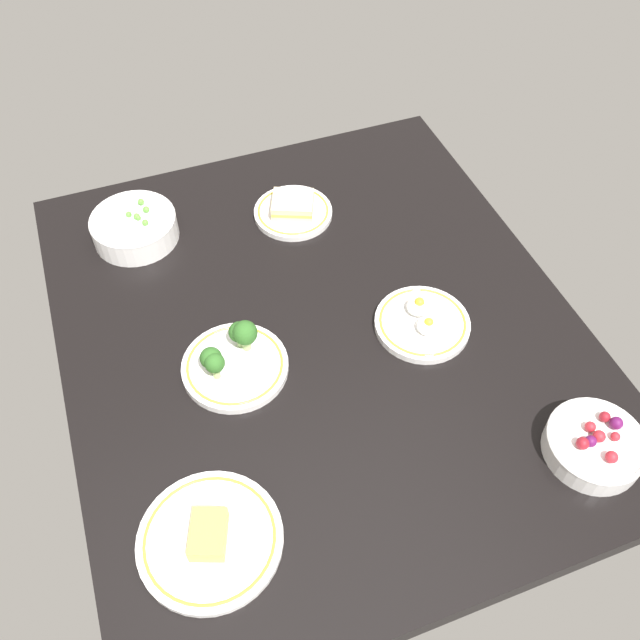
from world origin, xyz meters
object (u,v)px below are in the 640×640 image
(plate_sandwich, at_px, (293,210))
(plate_eggs, at_px, (422,322))
(plate_broccoli, at_px, (234,360))
(bowl_peas, at_px, (135,227))
(plate_cheese, at_px, (210,539))
(bowl_berries, at_px, (594,444))

(plate_sandwich, height_order, plate_eggs, plate_eggs)
(plate_broccoli, bearing_deg, plate_sandwich, 146.50)
(bowl_peas, height_order, plate_cheese, bowl_peas)
(plate_broccoli, xyz_separation_m, bowl_peas, (-0.40, -0.10, 0.01))
(plate_eggs, bearing_deg, bowl_berries, 23.17)
(plate_broccoli, distance_m, plate_cheese, 0.32)
(plate_sandwich, distance_m, bowl_berries, 0.77)
(bowl_peas, xyz_separation_m, plate_eggs, (0.43, 0.46, -0.02))
(bowl_peas, xyz_separation_m, bowl_berries, (0.77, 0.61, -0.01))
(plate_eggs, height_order, plate_cheese, plate_eggs)
(plate_sandwich, bearing_deg, plate_eggs, 18.54)
(plate_sandwich, height_order, plate_broccoli, plate_broccoli)
(plate_cheese, bearing_deg, bowl_berries, 83.54)
(plate_sandwich, relative_size, plate_broccoli, 0.89)
(plate_eggs, xyz_separation_m, bowl_berries, (0.34, 0.14, 0.01))
(bowl_peas, distance_m, bowl_berries, 0.98)
(bowl_peas, bearing_deg, plate_broccoli, 14.34)
(plate_sandwich, relative_size, plate_cheese, 0.77)
(plate_sandwich, relative_size, plate_eggs, 0.94)
(plate_eggs, relative_size, bowl_berries, 1.12)
(bowl_peas, bearing_deg, plate_eggs, 47.05)
(plate_broccoli, relative_size, bowl_peas, 1.08)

